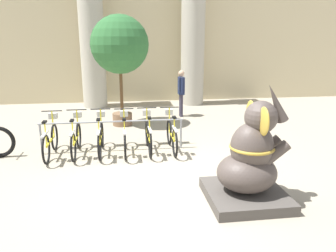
{
  "coord_description": "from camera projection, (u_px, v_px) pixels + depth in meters",
  "views": [
    {
      "loc": [
        -0.86,
        -5.8,
        2.69
      ],
      "look_at": [
        -0.0,
        0.44,
        1.0
      ],
      "focal_mm": 35.0,
      "sensor_mm": 36.0,
      "label": 1
    }
  ],
  "objects": [
    {
      "name": "ground_plane",
      "position": [
        171.0,
        181.0,
        6.36
      ],
      "size": [
        60.0,
        60.0,
        0.0
      ],
      "primitive_type": "plane",
      "color": "#9E937F"
    },
    {
      "name": "building_facade",
      "position": [
        142.0,
        31.0,
        13.81
      ],
      "size": [
        20.0,
        0.2,
        6.0
      ],
      "color": "#C6B78E",
      "rests_on": "ground_plane"
    },
    {
      "name": "column_left",
      "position": [
        92.0,
        40.0,
        12.69
      ],
      "size": [
        1.19,
        1.19,
        5.16
      ],
      "color": "#ADA899",
      "rests_on": "ground_plane"
    },
    {
      "name": "column_right",
      "position": [
        193.0,
        40.0,
        13.22
      ],
      "size": [
        1.19,
        1.19,
        5.16
      ],
      "color": "#ADA899",
      "rests_on": "ground_plane"
    },
    {
      "name": "bike_rack",
      "position": [
        112.0,
        128.0,
        7.92
      ],
      "size": [
        3.47,
        0.05,
        0.77
      ],
      "color": "gray",
      "rests_on": "ground_plane"
    },
    {
      "name": "bicycle_0",
      "position": [
        51.0,
        140.0,
        7.65
      ],
      "size": [
        0.48,
        1.62,
        1.01
      ],
      "color": "black",
      "rests_on": "ground_plane"
    },
    {
      "name": "bicycle_1",
      "position": [
        76.0,
        138.0,
        7.78
      ],
      "size": [
        0.48,
        1.62,
        1.01
      ],
      "color": "black",
      "rests_on": "ground_plane"
    },
    {
      "name": "bicycle_2",
      "position": [
        101.0,
        137.0,
        7.86
      ],
      "size": [
        0.48,
        1.62,
        1.01
      ],
      "color": "black",
      "rests_on": "ground_plane"
    },
    {
      "name": "bicycle_3",
      "position": [
        125.0,
        136.0,
        7.89
      ],
      "size": [
        0.48,
        1.62,
        1.01
      ],
      "color": "black",
      "rests_on": "ground_plane"
    },
    {
      "name": "bicycle_4",
      "position": [
        148.0,
        135.0,
        8.0
      ],
      "size": [
        0.48,
        1.62,
        1.01
      ],
      "color": "black",
      "rests_on": "ground_plane"
    },
    {
      "name": "bicycle_5",
      "position": [
        172.0,
        134.0,
        8.07
      ],
      "size": [
        0.48,
        1.62,
        1.01
      ],
      "color": "black",
      "rests_on": "ground_plane"
    },
    {
      "name": "elephant_statue",
      "position": [
        250.0,
        163.0,
        5.47
      ],
      "size": [
        1.31,
        1.31,
        2.03
      ],
      "color": "#4C4742",
      "rests_on": "ground_plane"
    },
    {
      "name": "person_pedestrian",
      "position": [
        181.0,
        89.0,
        11.44
      ],
      "size": [
        0.22,
        0.47,
        1.62
      ],
      "color": "#383342",
      "rests_on": "ground_plane"
    },
    {
      "name": "potted_tree",
      "position": [
        120.0,
        47.0,
        9.88
      ],
      "size": [
        1.77,
        1.77,
        3.4
      ],
      "color": "brown",
      "rests_on": "ground_plane"
    }
  ]
}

